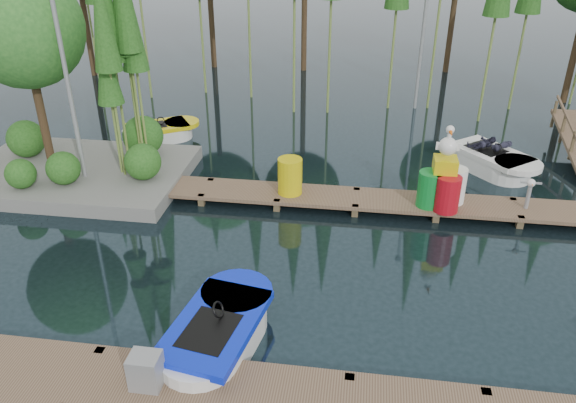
# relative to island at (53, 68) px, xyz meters

# --- Properties ---
(ground_plane) EXTENTS (90.00, 90.00, 0.00)m
(ground_plane) POSITION_rel_island_xyz_m (6.30, -3.29, -3.18)
(ground_plane) COLOR #1A2A31
(near_dock) EXTENTS (18.00, 1.50, 0.50)m
(near_dock) POSITION_rel_island_xyz_m (6.30, -7.79, -2.95)
(near_dock) COLOR brown
(near_dock) RESTS_ON ground
(far_dock) EXTENTS (15.00, 1.20, 0.50)m
(far_dock) POSITION_rel_island_xyz_m (7.30, -0.79, -2.95)
(far_dock) COLOR brown
(far_dock) RESTS_ON ground
(island) EXTENTS (6.20, 4.20, 6.75)m
(island) POSITION_rel_island_xyz_m (0.00, 0.00, 0.00)
(island) COLOR slate
(island) RESTS_ON ground
(lamp_island) EXTENTS (0.30, 0.30, 7.25)m
(lamp_island) POSITION_rel_island_xyz_m (0.80, -0.79, 1.08)
(lamp_island) COLOR gray
(lamp_island) RESTS_ON ground
(boat_blue) EXTENTS (1.85, 3.20, 1.01)m
(boat_blue) POSITION_rel_island_xyz_m (6.06, -6.49, -2.89)
(boat_blue) COLOR white
(boat_blue) RESTS_ON ground
(boat_yellow_far) EXTENTS (2.82, 2.40, 1.30)m
(boat_yellow_far) POSITION_rel_island_xyz_m (1.55, 3.03, -2.91)
(boat_yellow_far) COLOR white
(boat_yellow_far) RESTS_ON ground
(boat_white_far) EXTENTS (2.90, 3.11, 1.39)m
(boat_white_far) POSITION_rel_island_xyz_m (12.23, 2.09, -2.87)
(boat_white_far) COLOR white
(boat_white_far) RESTS_ON ground
(utility_cabinet) EXTENTS (0.49, 0.41, 0.60)m
(utility_cabinet) POSITION_rel_island_xyz_m (5.26, -7.79, -2.59)
(utility_cabinet) COLOR gray
(utility_cabinet) RESTS_ON near_dock
(yellow_barrel) EXTENTS (0.65, 0.65, 0.97)m
(yellow_barrel) POSITION_rel_island_xyz_m (6.56, -0.79, -2.40)
(yellow_barrel) COLOR #D8C40B
(yellow_barrel) RESTS_ON far_dock
(drum_cluster) EXTENTS (1.23, 1.13, 2.13)m
(drum_cluster) POSITION_rel_island_xyz_m (10.47, -0.95, -2.26)
(drum_cluster) COLOR #0D7D2A
(drum_cluster) RESTS_ON far_dock
(seagull_post) EXTENTS (0.51, 0.27, 0.81)m
(seagull_post) POSITION_rel_island_xyz_m (12.57, -0.79, -2.34)
(seagull_post) COLOR gray
(seagull_post) RESTS_ON far_dock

